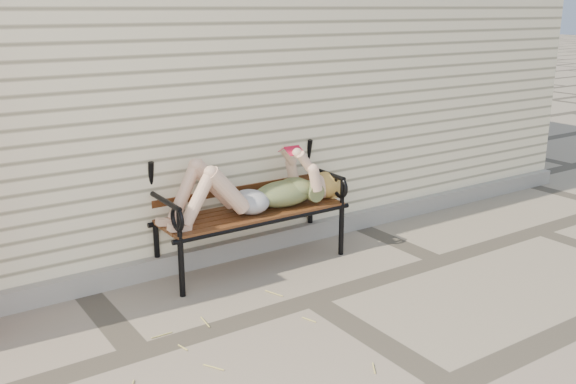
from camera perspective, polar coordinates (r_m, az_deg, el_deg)
ground at (r=4.45m, az=2.14°, el=-9.56°), size 80.00×80.00×0.00m
house_wall at (r=6.68m, az=-13.40°, el=12.04°), size 8.00×4.00×3.00m
foundation_strip at (r=5.17m, az=-4.21°, el=-4.92°), size 8.00×0.10×0.15m
garden_bench at (r=4.92m, az=-3.79°, el=0.13°), size 1.59×0.63×1.03m
reading_woman at (r=4.81m, az=-2.91°, el=0.21°), size 1.50×0.34×0.47m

